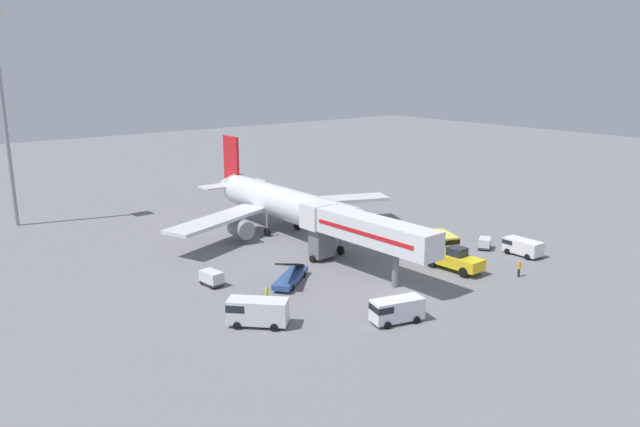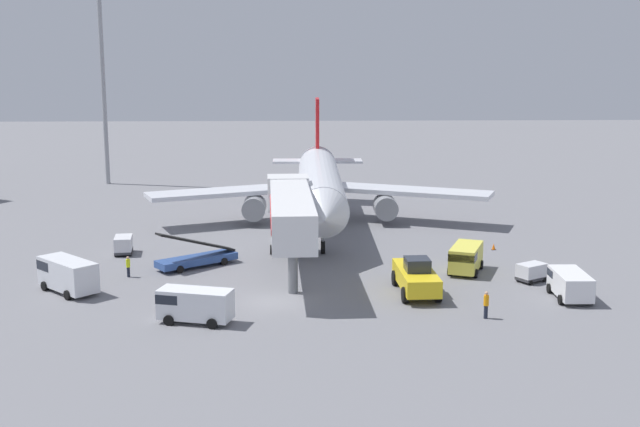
{
  "view_description": "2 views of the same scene",
  "coord_description": "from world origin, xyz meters",
  "px_view_note": "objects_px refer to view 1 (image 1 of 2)",
  "views": [
    {
      "loc": [
        -41.11,
        -38.94,
        22.09
      ],
      "look_at": [
        5.51,
        19.63,
        3.58
      ],
      "focal_mm": 34.28,
      "sensor_mm": 36.0,
      "label": 1
    },
    {
      "loc": [
        1.3,
        -54.0,
        16.84
      ],
      "look_at": [
        3.66,
        18.93,
        2.4
      ],
      "focal_mm": 45.89,
      "sensor_mm": 36.0,
      "label": 2
    }
  ],
  "objects_px": {
    "baggage_cart_near_left": "(485,243)",
    "service_van_near_center": "(522,246)",
    "belt_loader_truck": "(290,276)",
    "ground_crew_worker_midground": "(267,294)",
    "ground_crew_worker_foreground": "(519,268)",
    "service_van_rear_right": "(396,309)",
    "jet_bridge": "(359,230)",
    "baggage_cart_outer_left": "(212,278)",
    "pushback_tug": "(454,259)",
    "service_van_near_right": "(444,241)",
    "service_van_outer_right": "(256,311)",
    "safety_cone_alpha": "(421,230)",
    "apron_light_mast": "(0,81)",
    "airplane_at_gate": "(284,204)"
  },
  "relations": [
    {
      "from": "ground_crew_worker_midground",
      "to": "service_van_near_center",
      "type": "bearing_deg",
      "value": -11.47
    },
    {
      "from": "baggage_cart_outer_left",
      "to": "jet_bridge",
      "type": "bearing_deg",
      "value": -24.76
    },
    {
      "from": "service_van_near_center",
      "to": "ground_crew_worker_foreground",
      "type": "bearing_deg",
      "value": -148.37
    },
    {
      "from": "jet_bridge",
      "to": "ground_crew_worker_foreground",
      "type": "height_order",
      "value": "jet_bridge"
    },
    {
      "from": "jet_bridge",
      "to": "service_van_rear_right",
      "type": "bearing_deg",
      "value": -117.79
    },
    {
      "from": "service_van_near_right",
      "to": "service_van_near_center",
      "type": "bearing_deg",
      "value": -49.77
    },
    {
      "from": "service_van_outer_right",
      "to": "baggage_cart_near_left",
      "type": "bearing_deg",
      "value": 2.57
    },
    {
      "from": "service_van_near_right",
      "to": "service_van_rear_right",
      "type": "xyz_separation_m",
      "value": [
        -19.69,
        -11.31,
        0.03
      ]
    },
    {
      "from": "ground_crew_worker_foreground",
      "to": "safety_cone_alpha",
      "type": "height_order",
      "value": "ground_crew_worker_foreground"
    },
    {
      "from": "pushback_tug",
      "to": "service_van_rear_right",
      "type": "bearing_deg",
      "value": -158.68
    },
    {
      "from": "service_van_near_center",
      "to": "baggage_cart_outer_left",
      "type": "bearing_deg",
      "value": 157.73
    },
    {
      "from": "service_van_near_right",
      "to": "service_van_rear_right",
      "type": "height_order",
      "value": "service_van_rear_right"
    },
    {
      "from": "belt_loader_truck",
      "to": "service_van_rear_right",
      "type": "xyz_separation_m",
      "value": [
        1.38,
        -13.73,
        0.47
      ]
    },
    {
      "from": "baggage_cart_near_left",
      "to": "service_van_near_center",
      "type": "bearing_deg",
      "value": -70.94
    },
    {
      "from": "ground_crew_worker_midground",
      "to": "service_van_rear_right",
      "type": "bearing_deg",
      "value": -60.09
    },
    {
      "from": "apron_light_mast",
      "to": "baggage_cart_outer_left",
      "type": "bearing_deg",
      "value": -75.7
    },
    {
      "from": "ground_crew_worker_midground",
      "to": "jet_bridge",
      "type": "bearing_deg",
      "value": 3.57
    },
    {
      "from": "belt_loader_truck",
      "to": "ground_crew_worker_foreground",
      "type": "distance_m",
      "value": 24.21
    },
    {
      "from": "service_van_near_center",
      "to": "baggage_cart_near_left",
      "type": "distance_m",
      "value": 4.46
    },
    {
      "from": "service_van_near_center",
      "to": "baggage_cart_outer_left",
      "type": "relative_size",
      "value": 1.7
    },
    {
      "from": "service_van_rear_right",
      "to": "baggage_cart_near_left",
      "type": "distance_m",
      "value": 25.58
    },
    {
      "from": "ground_crew_worker_foreground",
      "to": "belt_loader_truck",
      "type": "bearing_deg",
      "value": 146.0
    },
    {
      "from": "pushback_tug",
      "to": "service_van_near_center",
      "type": "bearing_deg",
      "value": -7.92
    },
    {
      "from": "jet_bridge",
      "to": "apron_light_mast",
      "type": "height_order",
      "value": "apron_light_mast"
    },
    {
      "from": "pushback_tug",
      "to": "service_van_near_center",
      "type": "xyz_separation_m",
      "value": [
        10.51,
        -1.46,
        -0.14
      ]
    },
    {
      "from": "apron_light_mast",
      "to": "belt_loader_truck",
      "type": "bearing_deg",
      "value": -68.9
    },
    {
      "from": "service_van_near_right",
      "to": "service_van_outer_right",
      "type": "bearing_deg",
      "value": -171.85
    },
    {
      "from": "pushback_tug",
      "to": "safety_cone_alpha",
      "type": "xyz_separation_m",
      "value": [
        8.67,
        12.79,
        -0.95
      ]
    },
    {
      "from": "apron_light_mast",
      "to": "ground_crew_worker_midground",
      "type": "bearing_deg",
      "value": -75.73
    },
    {
      "from": "airplane_at_gate",
      "to": "ground_crew_worker_foreground",
      "type": "xyz_separation_m",
      "value": [
        9.74,
        -29.26,
        -3.09
      ]
    },
    {
      "from": "service_van_rear_right",
      "to": "belt_loader_truck",
      "type": "bearing_deg",
      "value": 95.74
    },
    {
      "from": "jet_bridge",
      "to": "baggage_cart_outer_left",
      "type": "height_order",
      "value": "jet_bridge"
    },
    {
      "from": "airplane_at_gate",
      "to": "baggage_cart_near_left",
      "type": "distance_m",
      "value": 25.96
    },
    {
      "from": "ground_crew_worker_foreground",
      "to": "service_van_near_center",
      "type": "bearing_deg",
      "value": 31.63
    },
    {
      "from": "ground_crew_worker_midground",
      "to": "pushback_tug",
      "type": "bearing_deg",
      "value": -13.19
    },
    {
      "from": "ground_crew_worker_foreground",
      "to": "apron_light_mast",
      "type": "bearing_deg",
      "value": 123.06
    },
    {
      "from": "service_van_near_center",
      "to": "safety_cone_alpha",
      "type": "distance_m",
      "value": 14.39
    },
    {
      "from": "ground_crew_worker_midground",
      "to": "service_van_near_right",
      "type": "bearing_deg",
      "value": 1.03
    },
    {
      "from": "pushback_tug",
      "to": "ground_crew_worker_midground",
      "type": "xyz_separation_m",
      "value": [
        -21.26,
        4.98,
        -0.36
      ]
    },
    {
      "from": "pushback_tug",
      "to": "service_van_near_right",
      "type": "relative_size",
      "value": 1.37
    },
    {
      "from": "jet_bridge",
      "to": "belt_loader_truck",
      "type": "bearing_deg",
      "value": 164.3
    },
    {
      "from": "service_van_near_center",
      "to": "baggage_cart_outer_left",
      "type": "distance_m",
      "value": 36.32
    },
    {
      "from": "belt_loader_truck",
      "to": "ground_crew_worker_midground",
      "type": "relative_size",
      "value": 3.95
    },
    {
      "from": "service_van_near_right",
      "to": "service_van_outer_right",
      "type": "xyz_separation_m",
      "value": [
        -29.51,
        -4.23,
        0.14
      ]
    },
    {
      "from": "ground_crew_worker_midground",
      "to": "apron_light_mast",
      "type": "bearing_deg",
      "value": 104.27
    },
    {
      "from": "baggage_cart_outer_left",
      "to": "apron_light_mast",
      "type": "bearing_deg",
      "value": 104.3
    },
    {
      "from": "service_van_outer_right",
      "to": "baggage_cart_near_left",
      "type": "relative_size",
      "value": 2.04
    },
    {
      "from": "service_van_outer_right",
      "to": "baggage_cart_near_left",
      "type": "distance_m",
      "value": 33.95
    },
    {
      "from": "baggage_cart_near_left",
      "to": "pushback_tug",
      "type": "bearing_deg",
      "value": -163.17
    },
    {
      "from": "service_van_near_center",
      "to": "ground_crew_worker_foreground",
      "type": "xyz_separation_m",
      "value": [
        -6.84,
        -4.21,
        -0.13
      ]
    }
  ]
}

